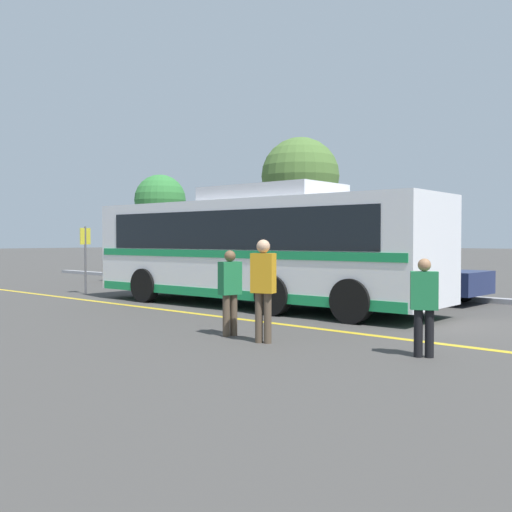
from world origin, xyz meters
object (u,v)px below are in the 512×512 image
(parked_car_1, at_px, (266,270))
(bus_stop_sign, at_px, (85,251))
(tree_1, at_px, (300,177))
(transit_bus, at_px, (256,246))
(parked_car_0, at_px, (149,266))
(pedestrian_0, at_px, (424,302))
(tree_0, at_px, (160,201))
(parked_car_2, at_px, (405,276))
(pedestrian_2, at_px, (230,288))
(pedestrian_1, at_px, (263,283))

(parked_car_1, relative_size, bus_stop_sign, 1.81)
(bus_stop_sign, relative_size, tree_1, 0.35)
(transit_bus, bearing_deg, parked_car_0, 66.38)
(parked_car_1, distance_m, pedestrian_0, 12.13)
(bus_stop_sign, bearing_deg, transit_bus, -83.51)
(transit_bus, height_order, tree_0, tree_0)
(parked_car_2, bearing_deg, bus_stop_sign, -59.42)
(transit_bus, distance_m, pedestrian_2, 5.12)
(bus_stop_sign, distance_m, tree_1, 11.61)
(bus_stop_sign, xyz_separation_m, tree_0, (-8.24, 9.88, 2.55))
(parked_car_1, xyz_separation_m, pedestrian_1, (6.93, -8.02, 0.32))
(transit_bus, distance_m, parked_car_1, 4.88)
(bus_stop_sign, distance_m, tree_0, 13.11)
(bus_stop_sign, xyz_separation_m, tree_1, (0.62, 11.10, 3.34))
(transit_bus, height_order, parked_car_1, transit_bus)
(transit_bus, xyz_separation_m, pedestrian_0, (6.73, -3.52, -0.79))
(parked_car_1, bearing_deg, parked_car_0, -90.79)
(pedestrian_2, bearing_deg, transit_bus, -131.08)
(tree_1, bearing_deg, transit_bus, -58.00)
(parked_car_1, xyz_separation_m, pedestrian_0, (9.67, -7.31, 0.12))
(parked_car_1, bearing_deg, pedestrian_2, 36.24)
(parked_car_1, xyz_separation_m, bus_stop_sign, (-3.96, -4.84, 0.70))
(transit_bus, relative_size, pedestrian_1, 5.87)
(parked_car_1, height_order, parked_car_2, parked_car_1)
(parked_car_0, xyz_separation_m, pedestrian_1, (13.63, -8.02, 0.36))
(parked_car_1, relative_size, parked_car_2, 0.88)
(parked_car_0, bearing_deg, tree_0, 48.99)
(pedestrian_0, relative_size, tree_1, 0.24)
(tree_1, bearing_deg, parked_car_0, -118.25)
(parked_car_1, relative_size, pedestrian_2, 2.52)
(parked_car_1, bearing_deg, pedestrian_1, 40.01)
(transit_bus, relative_size, parked_car_0, 2.40)
(transit_bus, bearing_deg, bus_stop_sign, 96.49)
(pedestrian_0, bearing_deg, parked_car_1, -67.08)
(pedestrian_1, distance_m, tree_0, 23.35)
(pedestrian_2, distance_m, bus_stop_sign, 10.37)
(pedestrian_1, height_order, bus_stop_sign, bus_stop_sign)
(transit_bus, bearing_deg, pedestrian_2, -145.92)
(transit_bus, relative_size, bus_stop_sign, 4.74)
(pedestrian_2, height_order, tree_0, tree_0)
(parked_car_0, distance_m, tree_1, 8.20)
(pedestrian_0, height_order, tree_1, tree_1)
(parked_car_0, height_order, parked_car_1, parked_car_1)
(pedestrian_1, bearing_deg, parked_car_2, -96.16)
(pedestrian_0, distance_m, tree_1, 19.20)
(parked_car_0, xyz_separation_m, pedestrian_2, (12.64, -7.87, 0.22))
(parked_car_2, xyz_separation_m, pedestrian_1, (1.73, -8.49, 0.33))
(parked_car_1, bearing_deg, tree_0, -113.24)
(tree_0, bearing_deg, pedestrian_0, -29.45)
(pedestrian_0, distance_m, bus_stop_sign, 13.87)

